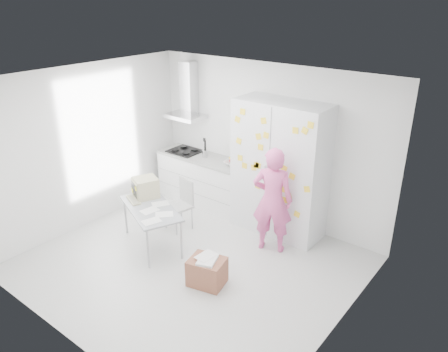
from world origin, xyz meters
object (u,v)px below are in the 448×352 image
Objects in this scene: desk at (147,196)px; cardboard_box at (207,271)px; chair at (182,201)px; person at (272,200)px.

desk reaches higher than cardboard_box.
desk is 0.66m from chair.
cardboard_box is (1.53, -0.36, -0.55)m from desk.
chair reaches higher than cardboard_box.
cardboard_box is at bearing -23.25° from chair.
desk is (-1.73, -0.94, -0.09)m from person.
person is 3.02× the size of cardboard_box.
chair is 1.56× the size of cardboard_box.
person is 1.20× the size of desk.
person is at bearing 81.26° from cardboard_box.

